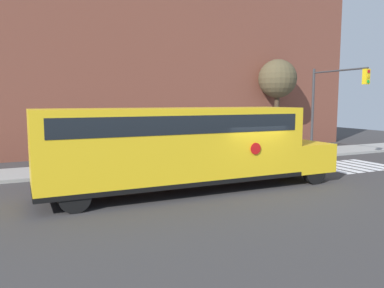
% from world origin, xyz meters
% --- Properties ---
extents(ground_plane, '(60.00, 60.00, 0.00)m').
position_xyz_m(ground_plane, '(0.00, 0.00, 0.00)').
color(ground_plane, '#3A3838').
extents(sidewalk_strip, '(44.00, 3.00, 0.15)m').
position_xyz_m(sidewalk_strip, '(0.00, 6.50, 0.07)').
color(sidewalk_strip, '#9E9E99').
rests_on(sidewalk_strip, ground).
extents(building_backdrop, '(32.00, 4.00, 13.39)m').
position_xyz_m(building_backdrop, '(0.00, 13.00, 6.69)').
color(building_backdrop, brown).
rests_on(building_backdrop, ground).
extents(crosswalk_stripes, '(4.00, 3.20, 0.01)m').
position_xyz_m(crosswalk_stripes, '(7.84, 2.00, 0.00)').
color(crosswalk_stripes, white).
rests_on(crosswalk_stripes, ground).
extents(school_bus, '(11.90, 2.57, 3.19)m').
position_xyz_m(school_bus, '(-2.56, 0.61, 1.83)').
color(school_bus, yellow).
rests_on(school_bus, ground).
extents(stop_sign, '(0.71, 0.10, 2.76)m').
position_xyz_m(stop_sign, '(6.98, 5.34, 1.82)').
color(stop_sign, '#38383A').
rests_on(stop_sign, ground).
extents(traffic_light, '(0.28, 4.10, 5.42)m').
position_xyz_m(traffic_light, '(8.50, 4.45, 3.65)').
color(traffic_light, '#38383A').
rests_on(traffic_light, ground).
extents(tree_near_sidewalk, '(2.77, 2.77, 6.44)m').
position_xyz_m(tree_near_sidewalk, '(8.96, 9.99, 4.98)').
color(tree_near_sidewalk, '#423323').
rests_on(tree_near_sidewalk, ground).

